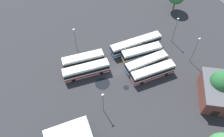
{
  "coord_description": "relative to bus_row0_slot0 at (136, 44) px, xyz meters",
  "views": [
    {
      "loc": [
        18.52,
        33.05,
        50.28
      ],
      "look_at": [
        1.53,
        -0.11,
        1.53
      ],
      "focal_mm": 36.6,
      "sensor_mm": 36.0,
      "label": 1
    }
  ],
  "objects": [
    {
      "name": "lamp_post_by_building",
      "position": [
        17.4,
        14.15,
        2.43
      ],
      "size": [
        0.56,
        0.28,
        7.74
      ],
      "color": "slate",
      "rests_on": "ground_plane"
    },
    {
      "name": "tree_west_edge",
      "position": [
        -9.95,
        22.54,
        3.27
      ],
      "size": [
        5.59,
        5.59,
        7.93
      ],
      "color": "brown",
      "rests_on": "ground_plane"
    },
    {
      "name": "lamp_post_near_entrance",
      "position": [
        15.67,
        -7.36,
        2.7
      ],
      "size": [
        0.56,
        0.28,
        8.27
      ],
      "color": "slate",
      "rests_on": "ground_plane"
    },
    {
      "name": "bus_row0_slot0",
      "position": [
        0.0,
        0.0,
        0.0
      ],
      "size": [
        15.5,
        3.61,
        3.5
      ],
      "color": "silver",
      "rests_on": "ground_plane"
    },
    {
      "name": "bus_row0_slot3",
      "position": [
        1.31,
        10.78,
        -0.0
      ],
      "size": [
        12.13,
        3.66,
        3.5
      ],
      "color": "silver",
      "rests_on": "ground_plane"
    },
    {
      "name": "bus_row0_slot2",
      "position": [
        1.15,
        7.36,
        -0.0
      ],
      "size": [
        12.09,
        2.99,
        3.5
      ],
      "color": "silver",
      "rests_on": "ground_plane"
    },
    {
      "name": "puddle_between_rows",
      "position": [
        9.25,
        10.83,
        -1.85
      ],
      "size": [
        1.52,
        1.52,
        0.01
      ],
      "primitive_type": "cylinder",
      "color": "black",
      "rests_on": "ground_plane"
    },
    {
      "name": "bus_row0_slot1",
      "position": [
        0.31,
        3.53,
        -0.0
      ],
      "size": [
        11.62,
        4.12,
        3.5
      ],
      "color": "silver",
      "rests_on": "ground_plane"
    },
    {
      "name": "lamp_post_mid_lot",
      "position": [
        -11.18,
        11.3,
        3.17
      ],
      "size": [
        0.56,
        0.28,
        9.2
      ],
      "color": "slate",
      "rests_on": "ground_plane"
    },
    {
      "name": "bus_row1_slot0",
      "position": [
        16.02,
        -1.49,
        -0.0
      ],
      "size": [
        11.59,
        4.45,
        3.5
      ],
      "color": "silver",
      "rests_on": "ground_plane"
    },
    {
      "name": "lamp_post_far_corner",
      "position": [
        -11.28,
        2.49,
        3.04
      ],
      "size": [
        0.56,
        0.28,
        8.95
      ],
      "color": "slate",
      "rests_on": "ground_plane"
    },
    {
      "name": "puddle_near_shelter",
      "position": [
        14.19,
        6.85,
        -1.85
      ],
      "size": [
        3.93,
        3.93,
        0.01
      ],
      "primitive_type": "cylinder",
      "color": "black",
      "rests_on": "ground_plane"
    },
    {
      "name": "depot_building",
      "position": [
        -8.43,
        23.08,
        0.74
      ],
      "size": [
        11.61,
        12.64,
        5.15
      ],
      "color": "brown",
      "rests_on": "ground_plane"
    },
    {
      "name": "ground_plane",
      "position": [
        8.67,
        4.65,
        -1.85
      ],
      "size": [
        95.66,
        95.66,
        0.0
      ],
      "primitive_type": "plane",
      "color": "#28282B"
    },
    {
      "name": "bus_row1_slot1",
      "position": [
        16.73,
        2.14,
        -0.0
      ],
      "size": [
        12.59,
        4.49,
        3.5
      ],
      "color": "silver",
      "rests_on": "ground_plane"
    }
  ]
}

